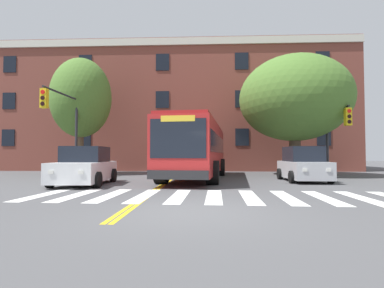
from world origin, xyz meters
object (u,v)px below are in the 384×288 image
at_px(city_bus, 197,148).
at_px(traffic_light_far_corner, 64,116).
at_px(car_teal_behind_bus, 193,160).
at_px(traffic_light_near_corner, 336,128).
at_px(car_silver_far_lane, 303,165).
at_px(street_tree_curbside_small, 81,98).
at_px(street_tree_curbside_large, 294,99).
at_px(car_white_near_lane, 85,167).

distance_m(city_bus, traffic_light_far_corner, 7.90).
relative_size(car_teal_behind_bus, traffic_light_near_corner, 1.08).
relative_size(car_silver_far_lane, street_tree_curbside_small, 0.47).
distance_m(street_tree_curbside_large, street_tree_curbside_small, 14.61).
xyz_separation_m(street_tree_curbside_large, street_tree_curbside_small, (-14.59, 0.57, 0.26)).
bearing_deg(car_silver_far_lane, traffic_light_near_corner, 44.27).
xyz_separation_m(car_teal_behind_bus, street_tree_curbside_large, (6.94, -6.95, 4.18)).
bearing_deg(car_teal_behind_bus, street_tree_curbside_large, -45.04).
xyz_separation_m(city_bus, street_tree_curbside_large, (6.36, 2.79, 3.34)).
distance_m(city_bus, car_silver_far_lane, 5.77).
relative_size(car_teal_behind_bus, traffic_light_far_corner, 0.91).
bearing_deg(traffic_light_near_corner, street_tree_curbside_small, 172.94).
height_order(car_silver_far_lane, street_tree_curbside_large, street_tree_curbside_large).
height_order(traffic_light_near_corner, street_tree_curbside_small, street_tree_curbside_small).
relative_size(city_bus, car_white_near_lane, 2.53).
bearing_deg(car_teal_behind_bus, car_silver_far_lane, -61.77).
bearing_deg(city_bus, traffic_light_near_corner, 8.79).
bearing_deg(traffic_light_far_corner, street_tree_curbside_large, 12.14).
height_order(car_teal_behind_bus, traffic_light_far_corner, traffic_light_far_corner).
distance_m(city_bus, street_tree_curbside_small, 9.59).
height_order(car_silver_far_lane, car_teal_behind_bus, car_teal_behind_bus).
distance_m(car_white_near_lane, car_teal_behind_bus, 14.16).
bearing_deg(car_white_near_lane, traffic_light_near_corner, 20.57).
xyz_separation_m(city_bus, traffic_light_near_corner, (8.41, 1.30, 1.27)).
xyz_separation_m(car_silver_far_lane, traffic_light_far_corner, (-13.16, 1.32, 2.76)).
bearing_deg(street_tree_curbside_small, street_tree_curbside_large, -2.25).
height_order(traffic_light_near_corner, traffic_light_far_corner, traffic_light_far_corner).
distance_m(car_white_near_lane, traffic_light_near_corner, 14.46).
bearing_deg(traffic_light_near_corner, car_silver_far_lane, -135.73).
relative_size(traffic_light_near_corner, street_tree_curbside_large, 0.45).
relative_size(traffic_light_near_corner, traffic_light_far_corner, 0.84).
bearing_deg(car_white_near_lane, street_tree_curbside_small, 114.75).
xyz_separation_m(city_bus, car_silver_far_lane, (5.48, -1.56, -0.90)).
height_order(car_white_near_lane, traffic_light_near_corner, traffic_light_near_corner).
xyz_separation_m(car_silver_far_lane, street_tree_curbside_large, (0.88, 4.34, 4.25)).
xyz_separation_m(car_white_near_lane, car_teal_behind_bus, (4.39, 13.46, 0.09)).
bearing_deg(car_silver_far_lane, car_white_near_lane, -168.30).
height_order(car_teal_behind_bus, traffic_light_near_corner, traffic_light_near_corner).
distance_m(traffic_light_far_corner, street_tree_curbside_small, 4.03).
distance_m(car_teal_behind_bus, street_tree_curbside_large, 10.68).
distance_m(car_silver_far_lane, traffic_light_far_corner, 13.51).
distance_m(car_white_near_lane, street_tree_curbside_large, 13.75).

